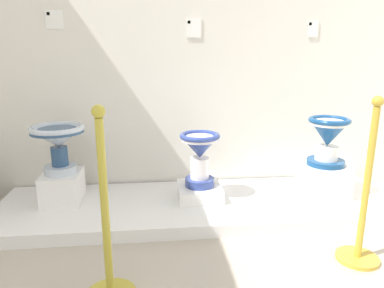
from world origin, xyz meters
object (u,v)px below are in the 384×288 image
object	(u,v)px
antique_toilet_central_ornate	(58,139)
info_placard_third	(313,29)
info_placard_first	(54,19)
info_placard_second	(194,28)
antique_toilet_pale_glazed	(200,151)
plinth_block_central_ornate	(63,187)
plinth_block_squat_floral	(324,180)
stanchion_post_near_right	(363,214)
antique_toilet_squat_floral	(328,136)
stanchion_post_near_left	(107,248)
plinth_block_pale_glazed	(199,192)

from	to	relation	value
antique_toilet_central_ornate	info_placard_third	bearing A→B (deg)	9.83
info_placard_first	info_placard_second	size ratio (longest dim) A/B	0.95
antique_toilet_pale_glazed	info_placard_second	distance (m)	1.04
plinth_block_central_ornate	info_placard_second	bearing A→B (deg)	18.77
info_placard_third	antique_toilet_pale_glazed	bearing A→B (deg)	-158.65
antique_toilet_pale_glazed	plinth_block_squat_floral	size ratio (longest dim) A/B	1.27
plinth_block_central_ornate	info_placard_second	distance (m)	1.67
plinth_block_squat_floral	stanchion_post_near_right	xyz separation A→B (m)	(-0.14, -0.77, 0.07)
antique_toilet_squat_floral	stanchion_post_near_left	distance (m)	1.90
plinth_block_central_ornate	antique_toilet_pale_glazed	world-z (taller)	antique_toilet_pale_glazed
plinth_block_pale_glazed	antique_toilet_central_ornate	bearing A→B (deg)	178.03
info_placard_first	stanchion_post_near_left	bearing A→B (deg)	-70.06
info_placard_second	plinth_block_squat_floral	bearing A→B (deg)	-24.86
stanchion_post_near_left	plinth_block_pale_glazed	bearing A→B (deg)	60.02
plinth_block_central_ornate	plinth_block_pale_glazed	bearing A→B (deg)	-1.97
antique_toilet_central_ornate	info_placard_second	world-z (taller)	info_placard_second
info_placard_third	stanchion_post_near_right	bearing A→B (deg)	-97.20
plinth_block_central_ornate	info_placard_first	world-z (taller)	info_placard_first
info_placard_first	antique_toilet_pale_glazed	bearing A→B (deg)	-19.81
plinth_block_central_ornate	antique_toilet_central_ornate	world-z (taller)	antique_toilet_central_ornate
plinth_block_pale_glazed	antique_toilet_squat_floral	world-z (taller)	antique_toilet_squat_floral
info_placard_second	info_placard_first	bearing A→B (deg)	180.00
antique_toilet_pale_glazed	plinth_block_central_ornate	bearing A→B (deg)	178.03
antique_toilet_central_ornate	info_placard_second	bearing A→B (deg)	18.77
antique_toilet_pale_glazed	stanchion_post_near_left	bearing A→B (deg)	-119.98
plinth_block_squat_floral	info_placard_third	xyz separation A→B (m)	(0.02, 0.47, 1.21)
info_placard_first	plinth_block_pale_glazed	bearing A→B (deg)	-19.81
plinth_block_central_ornate	stanchion_post_near_right	size ratio (longest dim) A/B	0.34
stanchion_post_near_right	antique_toilet_central_ornate	bearing A→B (deg)	155.80
antique_toilet_pale_glazed	plinth_block_pale_glazed	bearing A→B (deg)	0.00
stanchion_post_near_right	antique_toilet_pale_glazed	bearing A→B (deg)	136.09
plinth_block_central_ornate	plinth_block_squat_floral	size ratio (longest dim) A/B	1.00
info_placard_first	antique_toilet_squat_floral	bearing A→B (deg)	-12.48
info_placard_second	plinth_block_pale_glazed	bearing A→B (deg)	-89.34
antique_toilet_squat_floral	stanchion_post_near_right	bearing A→B (deg)	-100.34
plinth_block_pale_glazed	plinth_block_squat_floral	distance (m)	1.02
antique_toilet_central_ornate	stanchion_post_near_left	world-z (taller)	stanchion_post_near_left
antique_toilet_central_ornate	stanchion_post_near_right	xyz separation A→B (m)	(1.95, -0.88, -0.30)
info_placard_first	plinth_block_squat_floral	bearing A→B (deg)	-12.48
info_placard_first	info_placard_third	distance (m)	2.15
plinth_block_squat_floral	antique_toilet_squat_floral	distance (m)	0.37
antique_toilet_central_ornate	stanchion_post_near_right	distance (m)	2.16
antique_toilet_pale_glazed	antique_toilet_central_ornate	bearing A→B (deg)	178.03
antique_toilet_pale_glazed	info_placard_third	world-z (taller)	info_placard_third
antique_toilet_squat_floral	stanchion_post_near_left	bearing A→B (deg)	-149.07
antique_toilet_central_ornate	antique_toilet_squat_floral	world-z (taller)	antique_toilet_squat_floral
antique_toilet_pale_glazed	info_placard_first	xyz separation A→B (m)	(-1.12, 0.40, 1.01)
info_placard_second	stanchion_post_near_right	world-z (taller)	info_placard_second
antique_toilet_squat_floral	stanchion_post_near_right	size ratio (longest dim) A/B	0.38
antique_toilet_central_ornate	info_placard_first	size ratio (longest dim) A/B	2.82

